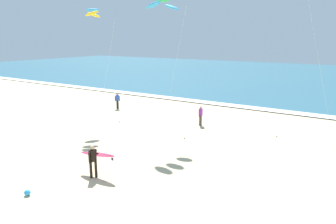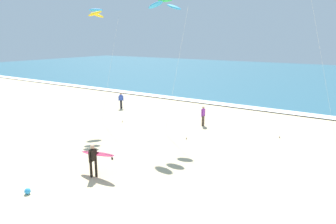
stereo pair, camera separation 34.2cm
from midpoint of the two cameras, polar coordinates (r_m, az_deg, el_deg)
The scene contains 8 objects.
ocean_water at distance 60.59m, azimuth 25.11°, elevation 5.70°, with size 160.00×60.00×0.08m, color #2D6075.
shoreline_foam at distance 31.91m, azimuth 16.40°, elevation 0.63°, with size 160.00×1.51×0.01m, color white.
surfer_lead at distance 16.19m, azimuth -12.53°, elevation -7.90°, with size 2.27×0.93×1.71m.
kite_arc_emerald_near at distance 21.92m, azimuth -0.06°, elevation 19.04°, with size 2.66×2.60×9.34m.
kite_arc_cobalt_mid at distance 25.49m, azimuth -12.58°, elevation 17.19°, with size 2.44×2.37×8.98m.
bystander_blue_top at distance 31.12m, azimuth -8.26°, elevation 2.10°, with size 0.34×0.41×1.59m.
bystander_purple_top at distance 24.91m, azimuth 6.83°, elevation -0.69°, with size 0.22×0.50×1.59m.
beach_ball at distance 15.67m, azimuth -23.67°, elevation -13.10°, with size 0.28×0.28×0.28m, color #2D99DB.
Camera 2 is at (9.33, -6.21, 6.84)m, focal length 33.41 mm.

